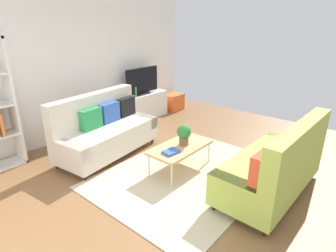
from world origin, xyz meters
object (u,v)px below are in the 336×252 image
(couch_beige, at_px, (105,130))
(storage_trunk, at_px, (173,102))
(table_book_0, at_px, (171,152))
(potted_plant, at_px, (184,134))
(bottle_0, at_px, (136,91))
(tv, at_px, (142,81))
(vase_0, at_px, (123,95))
(couch_green, at_px, (275,166))
(coffee_table, at_px, (181,147))
(vase_1, at_px, (128,93))
(tv_console, at_px, (143,106))

(couch_beige, bearing_deg, storage_trunk, -171.74)
(couch_beige, bearing_deg, table_book_0, 87.09)
(couch_beige, xyz_separation_m, potted_plant, (0.47, -1.43, 0.16))
(bottle_0, bearing_deg, couch_beige, -151.61)
(couch_beige, bearing_deg, tv, -161.35)
(couch_beige, bearing_deg, vase_0, -149.76)
(couch_green, height_order, bottle_0, couch_green)
(coffee_table, distance_m, vase_1, 2.59)
(couch_green, xyz_separation_m, vase_0, (0.56, 3.78, 0.28))
(storage_trunk, relative_size, vase_0, 3.29)
(couch_beige, relative_size, table_book_0, 8.28)
(vase_0, relative_size, bottle_0, 0.71)
(storage_trunk, relative_size, potted_plant, 1.52)
(table_book_0, bearing_deg, tv, 53.65)
(couch_green, xyz_separation_m, potted_plant, (-0.21, 1.41, 0.17))
(storage_trunk, height_order, table_book_0, table_book_0)
(couch_beige, bearing_deg, coffee_table, 98.67)
(couch_green, xyz_separation_m, tv, (1.14, 3.71, 0.51))
(tv_console, distance_m, table_book_0, 2.92)
(vase_0, xyz_separation_m, vase_1, (0.17, 0.00, 0.01))
(couch_beige, relative_size, vase_1, 11.61)
(couch_green, xyz_separation_m, tv_console, (1.14, 3.73, -0.12))
(couch_green, distance_m, tv, 3.92)
(vase_0, bearing_deg, table_book_0, -115.35)
(coffee_table, bearing_deg, table_book_0, -171.55)
(potted_plant, height_order, vase_0, vase_0)
(coffee_table, distance_m, vase_0, 2.53)
(couch_green, distance_m, table_book_0, 1.49)
(storage_trunk, height_order, potted_plant, potted_plant)
(potted_plant, bearing_deg, storage_trunk, 42.20)
(table_book_0, relative_size, vase_0, 1.52)
(vase_0, xyz_separation_m, bottle_0, (0.33, -0.09, 0.03))
(potted_plant, bearing_deg, couch_beige, 108.16)
(potted_plant, bearing_deg, tv_console, 59.80)
(vase_0, bearing_deg, storage_trunk, -5.10)
(couch_green, bearing_deg, storage_trunk, 59.83)
(tv_console, bearing_deg, storage_trunk, -5.19)
(vase_0, bearing_deg, coffee_table, -109.69)
(couch_green, relative_size, tv_console, 1.37)
(storage_trunk, relative_size, vase_1, 3.04)
(couch_beige, xyz_separation_m, storage_trunk, (2.92, 0.79, -0.23))
(coffee_table, xyz_separation_m, tv_console, (1.43, 2.31, -0.07))
(tv_console, distance_m, tv, 0.63)
(vase_0, distance_m, vase_1, 0.17)
(coffee_table, relative_size, storage_trunk, 2.12)
(potted_plant, distance_m, vase_0, 2.50)
(tv_console, bearing_deg, couch_beige, -153.96)
(couch_beige, bearing_deg, vase_1, -153.20)
(coffee_table, bearing_deg, bottle_0, 62.64)
(vase_1, bearing_deg, couch_green, -100.92)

